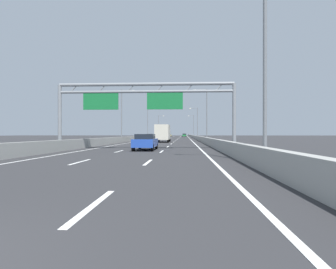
% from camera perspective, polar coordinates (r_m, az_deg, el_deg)
% --- Properties ---
extents(ground_plane, '(260.00, 260.00, 0.00)m').
position_cam_1_polar(ground_plane, '(102.43, 1.21, -0.66)').
color(ground_plane, '#2D2D30').
extents(lane_dash_left_1, '(0.16, 3.00, 0.01)m').
position_cam_1_polar(lane_dash_left_1, '(15.90, -17.04, -5.23)').
color(lane_dash_left_1, white).
rests_on(lane_dash_left_1, ground_plane).
extents(lane_dash_left_2, '(0.16, 3.00, 0.01)m').
position_cam_1_polar(lane_dash_left_2, '(24.52, -9.70, -3.32)').
color(lane_dash_left_2, white).
rests_on(lane_dash_left_2, ground_plane).
extents(lane_dash_left_3, '(0.16, 3.00, 0.01)m').
position_cam_1_polar(lane_dash_left_3, '(33.34, -6.22, -2.39)').
color(lane_dash_left_3, white).
rests_on(lane_dash_left_3, ground_plane).
extents(lane_dash_left_4, '(0.16, 3.00, 0.01)m').
position_cam_1_polar(lane_dash_left_4, '(42.23, -4.20, -1.85)').
color(lane_dash_left_4, white).
rests_on(lane_dash_left_4, ground_plane).
extents(lane_dash_left_5, '(0.16, 3.00, 0.01)m').
position_cam_1_polar(lane_dash_left_5, '(51.17, -2.89, -1.49)').
color(lane_dash_left_5, white).
rests_on(lane_dash_left_5, ground_plane).
extents(lane_dash_left_6, '(0.16, 3.00, 0.01)m').
position_cam_1_polar(lane_dash_left_6, '(60.12, -1.97, -1.24)').
color(lane_dash_left_6, white).
rests_on(lane_dash_left_6, ground_plane).
extents(lane_dash_left_7, '(0.16, 3.00, 0.01)m').
position_cam_1_polar(lane_dash_left_7, '(69.08, -1.28, -1.06)').
color(lane_dash_left_7, white).
rests_on(lane_dash_left_7, ground_plane).
extents(lane_dash_left_8, '(0.16, 3.00, 0.01)m').
position_cam_1_polar(lane_dash_left_8, '(78.06, -0.76, -0.92)').
color(lane_dash_left_8, white).
rests_on(lane_dash_left_8, ground_plane).
extents(lane_dash_left_9, '(0.16, 3.00, 0.01)m').
position_cam_1_polar(lane_dash_left_9, '(87.03, -0.34, -0.80)').
color(lane_dash_left_9, white).
rests_on(lane_dash_left_9, ground_plane).
extents(lane_dash_left_10, '(0.16, 3.00, 0.01)m').
position_cam_1_polar(lane_dash_left_10, '(96.02, 0.00, -0.71)').
color(lane_dash_left_10, white).
rests_on(lane_dash_left_10, ground_plane).
extents(lane_dash_left_11, '(0.16, 3.00, 0.01)m').
position_cam_1_polar(lane_dash_left_11, '(105.00, 0.28, -0.63)').
color(lane_dash_left_11, white).
rests_on(lane_dash_left_11, ground_plane).
extents(lane_dash_left_12, '(0.16, 3.00, 0.01)m').
position_cam_1_polar(lane_dash_left_12, '(113.99, 0.52, -0.57)').
color(lane_dash_left_12, white).
rests_on(lane_dash_left_12, ground_plane).
extents(lane_dash_left_13, '(0.16, 3.00, 0.01)m').
position_cam_1_polar(lane_dash_left_13, '(122.98, 0.72, -0.51)').
color(lane_dash_left_13, white).
rests_on(lane_dash_left_13, ground_plane).
extents(lane_dash_left_14, '(0.16, 3.00, 0.01)m').
position_cam_1_polar(lane_dash_left_14, '(131.97, 0.90, -0.47)').
color(lane_dash_left_14, white).
rests_on(lane_dash_left_14, ground_plane).
extents(lane_dash_left_15, '(0.16, 3.00, 0.01)m').
position_cam_1_polar(lane_dash_left_15, '(140.96, 1.05, -0.42)').
color(lane_dash_left_15, white).
rests_on(lane_dash_left_15, ground_plane).
extents(lane_dash_left_16, '(0.16, 3.00, 0.01)m').
position_cam_1_polar(lane_dash_left_16, '(149.96, 1.18, -0.39)').
color(lane_dash_left_16, white).
rests_on(lane_dash_left_16, ground_plane).
extents(lane_dash_left_17, '(0.16, 3.00, 0.01)m').
position_cam_1_polar(lane_dash_left_17, '(158.95, 1.30, -0.36)').
color(lane_dash_left_17, white).
rests_on(lane_dash_left_17, ground_plane).
extents(lane_dash_right_0, '(0.16, 3.00, 0.01)m').
position_cam_1_polar(lane_dash_right_0, '(6.33, -14.71, -13.53)').
color(lane_dash_right_0, white).
rests_on(lane_dash_right_0, ground_plane).
extents(lane_dash_right_1, '(0.16, 3.00, 0.01)m').
position_cam_1_polar(lane_dash_right_1, '(15.04, -4.01, -5.54)').
color(lane_dash_right_1, white).
rests_on(lane_dash_right_1, ground_plane).
extents(lane_dash_right_2, '(0.16, 3.00, 0.01)m').
position_cam_1_polar(lane_dash_right_2, '(23.97, -1.27, -3.40)').
color(lane_dash_right_2, white).
rests_on(lane_dash_right_2, ground_plane).
extents(lane_dash_right_3, '(0.16, 3.00, 0.01)m').
position_cam_1_polar(lane_dash_right_3, '(32.94, -0.03, -2.42)').
color(lane_dash_right_3, white).
rests_on(lane_dash_right_3, ground_plane).
extents(lane_dash_right_4, '(0.16, 3.00, 0.01)m').
position_cam_1_polar(lane_dash_right_4, '(41.92, 0.69, -1.87)').
color(lane_dash_right_4, white).
rests_on(lane_dash_right_4, ground_plane).
extents(lane_dash_right_5, '(0.16, 3.00, 0.01)m').
position_cam_1_polar(lane_dash_right_5, '(50.90, 1.15, -1.50)').
color(lane_dash_right_5, white).
rests_on(lane_dash_right_5, ground_plane).
extents(lane_dash_right_6, '(0.16, 3.00, 0.01)m').
position_cam_1_polar(lane_dash_right_6, '(59.90, 1.47, -1.25)').
color(lane_dash_right_6, white).
rests_on(lane_dash_right_6, ground_plane).
extents(lane_dash_right_7, '(0.16, 3.00, 0.01)m').
position_cam_1_polar(lane_dash_right_7, '(68.89, 1.70, -1.06)').
color(lane_dash_right_7, white).
rests_on(lane_dash_right_7, ground_plane).
extents(lane_dash_right_8, '(0.16, 3.00, 0.01)m').
position_cam_1_polar(lane_dash_right_8, '(77.88, 1.89, -0.92)').
color(lane_dash_right_8, white).
rests_on(lane_dash_right_8, ground_plane).
extents(lane_dash_right_9, '(0.16, 3.00, 0.01)m').
position_cam_1_polar(lane_dash_right_9, '(86.88, 2.03, -0.80)').
color(lane_dash_right_9, white).
rests_on(lane_dash_right_9, ground_plane).
extents(lane_dash_right_10, '(0.16, 3.00, 0.01)m').
position_cam_1_polar(lane_dash_right_10, '(95.88, 2.15, -0.71)').
color(lane_dash_right_10, white).
rests_on(lane_dash_right_10, ground_plane).
extents(lane_dash_right_11, '(0.16, 3.00, 0.01)m').
position_cam_1_polar(lane_dash_right_11, '(104.88, 2.25, -0.63)').
color(lane_dash_right_11, white).
rests_on(lane_dash_right_11, ground_plane).
extents(lane_dash_right_12, '(0.16, 3.00, 0.01)m').
position_cam_1_polar(lane_dash_right_12, '(113.87, 2.33, -0.57)').
color(lane_dash_right_12, white).
rests_on(lane_dash_right_12, ground_plane).
extents(lane_dash_right_13, '(0.16, 3.00, 0.01)m').
position_cam_1_polar(lane_dash_right_13, '(122.87, 2.40, -0.51)').
color(lane_dash_right_13, white).
rests_on(lane_dash_right_13, ground_plane).
extents(lane_dash_right_14, '(0.16, 3.00, 0.01)m').
position_cam_1_polar(lane_dash_right_14, '(131.87, 2.46, -0.47)').
color(lane_dash_right_14, white).
rests_on(lane_dash_right_14, ground_plane).
extents(lane_dash_right_15, '(0.16, 3.00, 0.01)m').
position_cam_1_polar(lane_dash_right_15, '(140.87, 2.51, -0.42)').
color(lane_dash_right_15, white).
rests_on(lane_dash_right_15, ground_plane).
extents(lane_dash_right_16, '(0.16, 3.00, 0.01)m').
position_cam_1_polar(lane_dash_right_16, '(149.87, 2.56, -0.39)').
color(lane_dash_right_16, white).
rests_on(lane_dash_right_16, ground_plane).
extents(lane_dash_right_17, '(0.16, 3.00, 0.01)m').
position_cam_1_polar(lane_dash_right_17, '(158.87, 2.60, -0.36)').
color(lane_dash_right_17, white).
rests_on(lane_dash_right_17, ground_plane).
extents(edge_line_left, '(0.16, 176.00, 0.01)m').
position_cam_1_polar(edge_line_left, '(90.80, -2.37, -0.76)').
color(edge_line_left, white).
rests_on(edge_line_left, ground_plane).
extents(edge_line_right, '(0.16, 176.00, 0.01)m').
position_cam_1_polar(edge_line_right, '(90.37, 4.27, -0.77)').
color(edge_line_right, white).
rests_on(edge_line_right, ground_plane).
extents(barrier_left, '(0.45, 220.00, 0.95)m').
position_cam_1_polar(barrier_left, '(112.85, -2.10, -0.34)').
color(barrier_left, '#9E9E99').
rests_on(barrier_left, ground_plane).
extents(barrier_right, '(0.45, 220.00, 0.95)m').
position_cam_1_polar(barrier_right, '(112.40, 4.92, -0.34)').
color(barrier_right, '#9E9E99').
rests_on(barrier_right, ground_plane).
extents(sign_gantry, '(17.06, 0.36, 6.36)m').
position_cam_1_polar(sign_gantry, '(27.54, -5.09, 7.14)').
color(sign_gantry, gray).
rests_on(sign_gantry, ground_plane).
extents(streetlamp_right_near, '(2.58, 0.28, 9.50)m').
position_cam_1_polar(streetlamp_right_near, '(15.46, 17.88, 14.76)').
color(streetlamp_right_near, slate).
rests_on(streetlamp_right_near, ground_plane).
extents(streetlamp_left_mid, '(2.58, 0.28, 9.50)m').
position_cam_1_polar(streetlamp_left_mid, '(52.72, -8.98, 4.42)').
color(streetlamp_left_mid, slate).
rests_on(streetlamp_left_mid, ground_plane).
extents(streetlamp_right_mid, '(2.58, 0.28, 9.50)m').
position_cam_1_polar(streetlamp_right_mid, '(51.66, 7.48, 4.50)').
color(streetlamp_right_mid, slate).
rests_on(streetlamp_right_mid, ground_plane).
extents(streetlamp_left_far, '(2.58, 0.28, 9.50)m').
position_cam_1_polar(streetlamp_left_far, '(89.07, -3.92, 2.69)').
color(streetlamp_left_far, slate).
rests_on(streetlamp_left_far, ground_plane).
extents(streetlamp_right_far, '(2.58, 0.28, 9.50)m').
position_cam_1_polar(streetlamp_right_far, '(88.44, 5.73, 2.71)').
color(streetlamp_right_far, slate).
rests_on(streetlamp_right_far, ground_plane).
extents(streetlamp_left_distant, '(2.58, 0.28, 9.50)m').
position_cam_1_polar(streetlamp_left_distant, '(125.74, -1.81, 1.96)').
color(streetlamp_left_distant, slate).
rests_on(streetlamp_left_distant, ground_plane).
extents(streetlamp_right_distant, '(2.58, 0.28, 9.50)m').
position_cam_1_polar(streetlamp_right_distant, '(125.29, 5.01, 1.96)').
color(streetlamp_right_distant, slate).
rests_on(streetlamp_right_distant, ground_plane).
extents(silver_car, '(1.80, 4.62, 1.41)m').
position_cam_1_polar(silver_car, '(139.98, 3.32, -0.13)').
color(silver_car, '#A8ADB2').
rests_on(silver_car, ground_plane).
extents(green_car, '(1.78, 4.15, 1.51)m').
position_cam_1_polar(green_car, '(130.73, 3.26, -0.14)').
color(green_car, '#1E7A38').
rests_on(green_car, ground_plane).
extents(blue_car, '(1.84, 4.70, 1.47)m').
position_cam_1_polar(blue_car, '(26.06, -4.49, -1.46)').
color(blue_car, '#2347AD').
rests_on(blue_car, ground_plane).
extents(yellow_car, '(1.79, 4.62, 1.49)m').
position_cam_1_polar(yellow_car, '(135.49, 0.27, -0.13)').
color(yellow_car, yellow).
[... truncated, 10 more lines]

